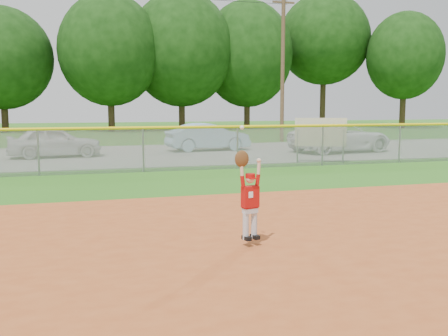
% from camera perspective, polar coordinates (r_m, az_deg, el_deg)
% --- Properties ---
extents(ground, '(120.00, 120.00, 0.00)m').
position_cam_1_polar(ground, '(7.49, 0.18, -10.36)').
color(ground, '#296316').
rests_on(ground, ground).
extents(parking_strip, '(44.00, 10.00, 0.03)m').
position_cam_1_polar(parking_strip, '(23.05, -10.94, 1.50)').
color(parking_strip, gray).
rests_on(parking_strip, ground).
extents(car_white_a, '(4.02, 1.96, 1.32)m').
position_cam_1_polar(car_white_a, '(22.61, -18.78, 2.86)').
color(car_white_a, silver).
rests_on(car_white_a, parking_strip).
extents(car_blue, '(4.20, 1.86, 1.34)m').
position_cam_1_polar(car_blue, '(24.60, -1.87, 3.58)').
color(car_blue, '#8EBBD4').
rests_on(car_blue, parking_strip).
extents(car_white_b, '(5.32, 3.11, 1.39)m').
position_cam_1_polar(car_white_b, '(24.47, 13.18, 3.43)').
color(car_white_b, white).
rests_on(car_white_b, parking_strip).
extents(sponsor_sign, '(1.87, 0.77, 1.76)m').
position_cam_1_polar(sponsor_sign, '(19.75, 10.98, 3.90)').
color(sponsor_sign, gray).
rests_on(sponsor_sign, ground).
extents(outfield_fence, '(40.06, 0.10, 1.55)m').
position_cam_1_polar(outfield_fence, '(17.03, -9.22, 2.48)').
color(outfield_fence, gray).
rests_on(outfield_fence, ground).
extents(power_lines, '(19.40, 0.24, 9.00)m').
position_cam_1_polar(power_lines, '(29.11, -10.23, 11.87)').
color(power_lines, '#4C3823').
rests_on(power_lines, ground).
extents(tree_line, '(62.37, 13.00, 14.43)m').
position_cam_1_polar(tree_line, '(45.17, -12.46, 13.76)').
color(tree_line, '#422D1C').
rests_on(tree_line, ground).
extents(ballplayer, '(0.47, 0.24, 1.81)m').
position_cam_1_polar(ballplayer, '(7.85, 2.87, -3.15)').
color(ballplayer, silver).
rests_on(ballplayer, ground).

